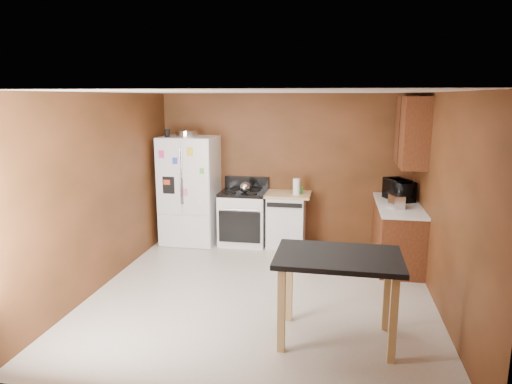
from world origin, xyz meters
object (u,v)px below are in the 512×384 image
(paper_towel, at_px, (296,187))
(green_canister, at_px, (300,190))
(dishwasher, at_px, (286,219))
(kettle, at_px, (245,187))
(gas_range, at_px, (244,217))
(pen_cup, at_px, (167,133))
(microwave, at_px, (399,191))
(island, at_px, (338,268))
(toaster, at_px, (397,201))
(roasting_pan, at_px, (187,133))
(refrigerator, at_px, (190,190))

(paper_towel, bearing_deg, green_canister, 65.55)
(paper_towel, bearing_deg, dishwasher, 151.99)
(kettle, xyz_separation_m, gas_range, (-0.04, 0.09, -0.52))
(pen_cup, relative_size, green_canister, 1.08)
(paper_towel, bearing_deg, microwave, -5.05)
(microwave, height_order, island, microwave)
(kettle, distance_m, toaster, 2.41)
(green_canister, xyz_separation_m, microwave, (1.53, -0.24, 0.10))
(toaster, relative_size, gas_range, 0.23)
(roasting_pan, xyz_separation_m, refrigerator, (0.04, -0.06, -0.95))
(pen_cup, bearing_deg, refrigerator, 21.33)
(microwave, bearing_deg, gas_range, 60.34)
(kettle, distance_m, dishwasher, 0.87)
(green_canister, height_order, gas_range, gas_range)
(toaster, distance_m, microwave, 0.55)
(pen_cup, relative_size, microwave, 0.24)
(roasting_pan, bearing_deg, green_canister, 0.97)
(green_canister, relative_size, island, 0.09)
(toaster, xyz_separation_m, gas_range, (-2.37, 0.74, -0.53))
(microwave, xyz_separation_m, island, (-0.90, -2.71, -0.27))
(pen_cup, xyz_separation_m, microwave, (3.68, -0.02, -0.82))
(toaster, xyz_separation_m, island, (-0.80, -2.17, -0.22))
(island, bearing_deg, toaster, 69.73)
(pen_cup, xyz_separation_m, kettle, (1.27, 0.09, -0.88))
(gas_range, bearing_deg, microwave, -4.72)
(green_canister, bearing_deg, gas_range, -177.81)
(island, bearing_deg, roasting_pan, 130.75)
(refrigerator, xyz_separation_m, gas_range, (0.91, 0.06, -0.44))
(island, bearing_deg, refrigerator, 130.97)
(kettle, bearing_deg, roasting_pan, 174.46)
(roasting_pan, bearing_deg, kettle, -5.54)
(microwave, relative_size, island, 0.41)
(pen_cup, relative_size, paper_towel, 0.47)
(pen_cup, distance_m, toaster, 3.74)
(roasting_pan, distance_m, dishwasher, 2.17)
(green_canister, distance_m, gas_range, 1.05)
(green_canister, relative_size, toaster, 0.45)
(roasting_pan, xyz_separation_m, dishwasher, (1.67, 0.02, -1.39))
(pen_cup, bearing_deg, dishwasher, 6.09)
(kettle, height_order, island, kettle)
(toaster, bearing_deg, roasting_pan, 151.87)
(paper_towel, height_order, microwave, microwave)
(roasting_pan, height_order, dishwasher, roasting_pan)
(kettle, bearing_deg, green_canister, 8.16)
(green_canister, height_order, refrigerator, refrigerator)
(paper_towel, relative_size, island, 0.21)
(dishwasher, bearing_deg, toaster, -24.87)
(kettle, bearing_deg, paper_towel, 1.88)
(green_canister, bearing_deg, pen_cup, -174.21)
(roasting_pan, height_order, paper_towel, roasting_pan)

